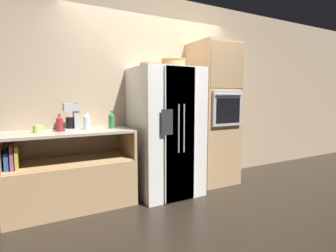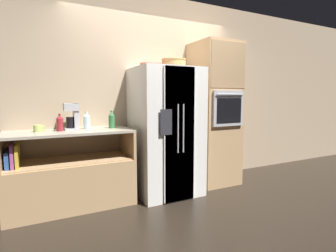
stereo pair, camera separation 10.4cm
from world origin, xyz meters
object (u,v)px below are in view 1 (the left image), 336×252
(coffee_maker, at_px, (73,116))
(wall_oven, at_px, (213,114))
(bottle_short, at_px, (87,121))
(refrigerator, at_px, (166,132))
(wicker_basket, at_px, (174,63))
(fruit_bowl, at_px, (151,64))
(bottle_wide, at_px, (112,120))
(mug, at_px, (38,129))
(bottle_tall, at_px, (60,123))

(coffee_maker, bearing_deg, wall_oven, -2.41)
(bottle_short, xyz_separation_m, coffee_maker, (-0.16, 0.01, 0.07))
(refrigerator, distance_m, wicker_basket, 0.93)
(refrigerator, xyz_separation_m, fruit_bowl, (-0.20, 0.03, 0.90))
(bottle_wide, distance_m, mug, 0.85)
(wicker_basket, distance_m, mug, 1.87)
(bottle_short, height_order, bottle_wide, bottle_wide)
(coffee_maker, bearing_deg, bottle_tall, -159.59)
(wicker_basket, distance_m, bottle_short, 1.37)
(wicker_basket, relative_size, bottle_tall, 1.66)
(refrigerator, xyz_separation_m, wicker_basket, (0.11, -0.02, 0.93))
(wicker_basket, height_order, fruit_bowl, wicker_basket)
(wicker_basket, bearing_deg, coffee_maker, 172.13)
(bottle_tall, bearing_deg, refrigerator, -4.43)
(wicker_basket, height_order, bottle_short, wicker_basket)
(fruit_bowl, relative_size, coffee_maker, 0.94)
(bottle_short, relative_size, coffee_maker, 0.68)
(refrigerator, bearing_deg, wall_oven, 4.96)
(bottle_tall, bearing_deg, fruit_bowl, -3.73)
(mug, bearing_deg, refrigerator, -4.94)
(wicker_basket, xyz_separation_m, mug, (-1.68, 0.15, -0.81))
(bottle_wide, height_order, coffee_maker, coffee_maker)
(mug, bearing_deg, bottle_wide, -0.62)
(refrigerator, relative_size, coffee_maker, 5.32)
(bottle_wide, relative_size, coffee_maker, 0.70)
(wicker_basket, relative_size, bottle_short, 1.54)
(coffee_maker, bearing_deg, refrigerator, -7.77)
(mug, bearing_deg, wicker_basket, -5.21)
(wall_oven, relative_size, bottle_short, 9.70)
(refrigerator, xyz_separation_m, mug, (-1.57, 0.14, 0.11))
(refrigerator, distance_m, mug, 1.58)
(wall_oven, height_order, mug, wall_oven)
(mug, bearing_deg, fruit_bowl, -4.43)
(refrigerator, relative_size, wall_oven, 0.80)
(mug, relative_size, coffee_maker, 0.41)
(coffee_maker, bearing_deg, mug, -176.12)
(refrigerator, distance_m, coffee_maker, 1.22)
(wall_oven, height_order, fruit_bowl, wall_oven)
(bottle_tall, bearing_deg, mug, 172.10)
(fruit_bowl, distance_m, bottle_wide, 0.89)
(fruit_bowl, height_order, bottle_wide, fruit_bowl)
(refrigerator, height_order, bottle_wide, refrigerator)
(bottle_tall, distance_m, coffee_maker, 0.18)
(fruit_bowl, bearing_deg, wall_oven, 2.46)
(wicker_basket, height_order, bottle_wide, wicker_basket)
(wall_oven, distance_m, fruit_bowl, 1.27)
(refrigerator, distance_m, bottle_wide, 0.75)
(fruit_bowl, relative_size, mug, 2.31)
(wicker_basket, bearing_deg, wall_oven, 7.00)
(wicker_basket, distance_m, bottle_wide, 1.12)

